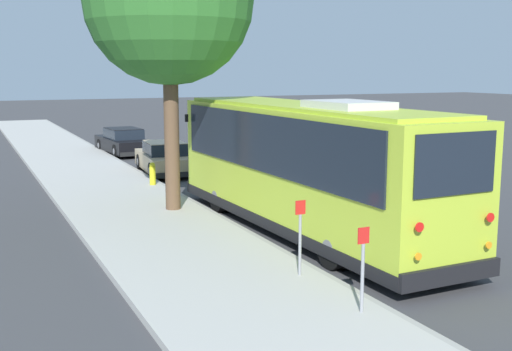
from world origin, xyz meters
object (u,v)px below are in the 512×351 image
object	(u,v)px
parked_sedan_tan	(165,159)
sign_post_far	(300,237)
fire_hydrant	(153,174)
parked_sedan_black	(123,142)
sign_post_near	(363,269)
shuttle_bus	(304,161)

from	to	relation	value
parked_sedan_tan	sign_post_far	size ratio (longest dim) A/B	2.99
fire_hydrant	parked_sedan_black	bearing A→B (deg)	-7.50
sign_post_near	shuttle_bus	bearing A→B (deg)	-19.60
shuttle_bus	parked_sedan_black	distance (m)	17.88
parked_sedan_black	fire_hydrant	size ratio (longest dim) A/B	5.90
shuttle_bus	sign_post_far	xyz separation A→B (m)	(-3.52, 2.03, -0.94)
shuttle_bus	parked_sedan_tan	xyz separation A→B (m)	(10.90, 0.47, -1.26)
sign_post_near	parked_sedan_black	bearing A→B (deg)	-3.61
shuttle_bus	parked_sedan_black	world-z (taller)	shuttle_bus
sign_post_far	fire_hydrant	world-z (taller)	sign_post_far
sign_post_near	sign_post_far	xyz separation A→B (m)	(2.18, 0.00, 0.02)
fire_hydrant	sign_post_far	bearing A→B (deg)	179.22
parked_sedan_black	shuttle_bus	bearing A→B (deg)	178.36
parked_sedan_tan	parked_sedan_black	xyz separation A→B (m)	(6.93, 0.08, -0.00)
parked_sedan_tan	fire_hydrant	world-z (taller)	parked_sedan_tan
sign_post_far	parked_sedan_black	bearing A→B (deg)	-3.98
shuttle_bus	fire_hydrant	size ratio (longest dim) A/B	13.69
parked_sedan_black	fire_hydrant	xyz separation A→B (m)	(-10.12, 1.33, -0.06)
parked_sedan_black	sign_post_far	distance (m)	21.40
sign_post_near	parked_sedan_tan	bearing A→B (deg)	-5.38
parked_sedan_tan	sign_post_far	xyz separation A→B (m)	(-14.41, 1.56, 0.32)
fire_hydrant	shuttle_bus	bearing A→B (deg)	-166.32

